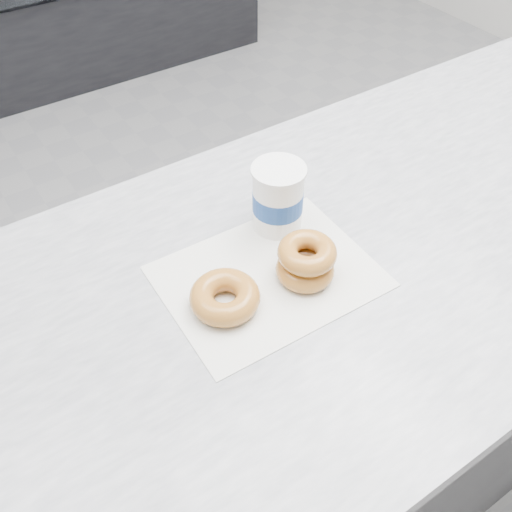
{
  "coord_description": "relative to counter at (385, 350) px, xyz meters",
  "views": [
    {
      "loc": [
        -0.7,
        -1.09,
        1.59
      ],
      "look_at": [
        -0.34,
        -0.55,
        0.92
      ],
      "focal_mm": 40.0,
      "sensor_mm": 36.0,
      "label": 1
    }
  ],
  "objects": [
    {
      "name": "ground",
      "position": [
        0.0,
        0.6,
        -0.45
      ],
      "size": [
        5.0,
        5.0,
        0.0
      ],
      "primitive_type": "plane",
      "color": "gray",
      "rests_on": "ground"
    },
    {
      "name": "coffee_cup",
      "position": [
        -0.25,
        0.11,
        0.51
      ],
      "size": [
        0.09,
        0.09,
        0.12
      ],
      "rotation": [
        0.0,
        0.0,
        -0.05
      ],
      "color": "white",
      "rests_on": "counter"
    },
    {
      "name": "counter",
      "position": [
        0.0,
        0.0,
        0.0
      ],
      "size": [
        3.06,
        0.76,
        0.9
      ],
      "color": "#333335",
      "rests_on": "ground"
    },
    {
      "name": "donut_single",
      "position": [
        -0.43,
        0.0,
        0.47
      ],
      "size": [
        0.14,
        0.14,
        0.04
      ],
      "primitive_type": "torus",
      "rotation": [
        0.0,
        0.0,
        0.38
      ],
      "color": "#C38C35",
      "rests_on": "wax_paper"
    },
    {
      "name": "wax_paper",
      "position": [
        -0.34,
        0.02,
        0.45
      ],
      "size": [
        0.35,
        0.27,
        0.0
      ],
      "primitive_type": "cube",
      "rotation": [
        0.0,
        0.0,
        -0.03
      ],
      "color": "silver",
      "rests_on": "counter"
    },
    {
      "name": "donut_stack",
      "position": [
        -0.29,
        -0.01,
        0.48
      ],
      "size": [
        0.13,
        0.13,
        0.07
      ],
      "color": "#C38C35",
      "rests_on": "wax_paper"
    }
  ]
}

